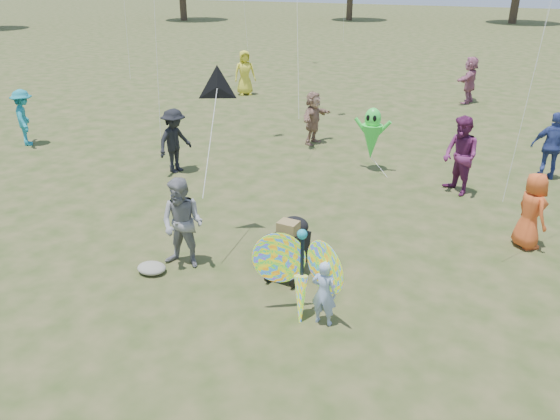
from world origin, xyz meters
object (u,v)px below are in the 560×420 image
object	(u,v)px
adult_man	(183,224)
crowd_i	(25,118)
crowd_d	(313,118)
jogging_stroller	(290,244)
crowd_g	(245,73)
crowd_j	(470,80)
crowd_a	(532,211)
child_girl	(324,293)
crowd_c	(552,146)
butterfly_kite	(301,275)
crowd_e	(460,156)
alien_kite	(372,136)
crowd_b	(175,141)

from	to	relation	value
adult_man	crowd_i	bearing A→B (deg)	148.13
crowd_d	jogging_stroller	bearing A→B (deg)	-154.60
adult_man	crowd_g	size ratio (longest dim) A/B	0.92
crowd_j	crowd_a	bearing A→B (deg)	22.53
child_girl	crowd_c	world-z (taller)	crowd_c
child_girl	crowd_g	bearing A→B (deg)	-58.74
crowd_i	butterfly_kite	xyz separation A→B (m)	(11.27, -5.25, -0.11)
crowd_e	crowd_i	bearing A→B (deg)	-127.75
alien_kite	butterfly_kite	bearing A→B (deg)	-83.92
crowd_d	crowd_e	size ratio (longest dim) A/B	0.86
adult_man	crowd_j	bearing A→B (deg)	74.08
child_girl	jogging_stroller	world-z (taller)	child_girl
child_girl	jogging_stroller	xyz separation A→B (m)	(-1.05, 1.20, 0.06)
crowd_d	jogging_stroller	xyz separation A→B (m)	(2.42, -7.78, -0.22)
child_girl	crowd_c	distance (m)	9.11
crowd_d	jogging_stroller	distance (m)	8.15
child_girl	crowd_b	xyz separation A→B (m)	(-5.99, 5.03, 0.32)
jogging_stroller	crowd_c	bearing A→B (deg)	63.99
crowd_a	crowd_c	bearing A→B (deg)	-40.01
crowd_a	jogging_stroller	distance (m)	4.88
crowd_d	adult_man	bearing A→B (deg)	-168.47
jogging_stroller	child_girl	bearing A→B (deg)	-43.59
crowd_e	butterfly_kite	world-z (taller)	crowd_e
crowd_a	alien_kite	size ratio (longest dim) A/B	0.89
crowd_c	crowd_a	bearing A→B (deg)	76.29
crowd_d	crowd_g	xyz separation A→B (m)	(-5.25, 5.69, 0.12)
crowd_b	jogging_stroller	world-z (taller)	crowd_b
crowd_a	crowd_b	xyz separation A→B (m)	(-8.87, 0.96, 0.09)
crowd_c	crowd_j	xyz separation A→B (m)	(-2.90, 8.41, 0.05)
crowd_g	butterfly_kite	bearing A→B (deg)	-98.71
crowd_b	butterfly_kite	world-z (taller)	crowd_b
crowd_d	crowd_i	bearing A→B (deg)	122.31
crowd_a	crowd_g	size ratio (longest dim) A/B	0.82
child_girl	butterfly_kite	xyz separation A→B (m)	(-0.40, 0.05, 0.21)
adult_man	crowd_i	distance (m)	9.83
child_girl	crowd_b	bearing A→B (deg)	-39.51
jogging_stroller	alien_kite	xyz separation A→B (m)	(-0.11, 6.07, 0.36)
crowd_b	crowd_i	size ratio (longest dim) A/B	1.00
crowd_g	butterfly_kite	xyz separation A→B (m)	(8.33, -14.61, -0.19)
adult_man	crowd_i	xyz separation A→B (m)	(-8.69, 4.59, 0.00)
adult_man	crowd_j	size ratio (longest dim) A/B	0.92
crowd_c	crowd_g	world-z (taller)	crowd_g
crowd_i	alien_kite	size ratio (longest dim) A/B	1.00
crowd_i	crowd_c	bearing A→B (deg)	-123.13
crowd_j	child_girl	bearing A→B (deg)	10.23
crowd_j	alien_kite	bearing A→B (deg)	2.26
crowd_d	crowd_i	size ratio (longest dim) A/B	0.95
adult_man	jogging_stroller	size ratio (longest dim) A/B	1.59
adult_man	crowd_e	xyz separation A→B (m)	(4.22, 5.75, 0.10)
butterfly_kite	crowd_c	bearing A→B (deg)	66.11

